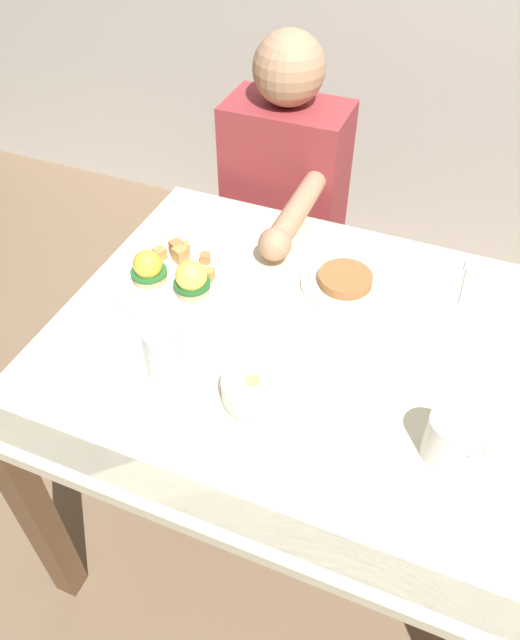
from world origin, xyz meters
TOP-DOWN VIEW (x-y plane):
  - ground_plane at (0.00, 0.00)m, footprint 6.00×6.00m
  - dining_table at (0.00, 0.00)m, footprint 1.20×0.90m
  - eggs_benedict_plate at (-0.40, 0.07)m, footprint 0.27×0.27m
  - fruit_bowl at (-0.11, -0.17)m, footprint 0.12×0.12m
  - coffee_mug at (0.25, -0.15)m, footprint 0.11×0.08m
  - fork at (0.22, 0.35)m, footprint 0.02×0.16m
  - water_glass_near at (-0.29, -0.17)m, footprint 0.08×0.08m
  - side_plate at (-0.04, 0.21)m, footprint 0.20×0.20m
  - diner_person at (-0.33, 0.60)m, footprint 0.34×0.54m

SIDE VIEW (x-z plane):
  - ground_plane at x=0.00m, z-range 0.00..0.00m
  - dining_table at x=0.00m, z-range 0.26..1.00m
  - diner_person at x=-0.33m, z-range 0.08..1.22m
  - fork at x=0.22m, z-range 0.74..0.74m
  - side_plate at x=-0.04m, z-range 0.74..0.77m
  - eggs_benedict_plate at x=-0.40m, z-range 0.72..0.81m
  - fruit_bowl at x=-0.11m, z-range 0.74..0.80m
  - coffee_mug at x=0.25m, z-range 0.74..0.84m
  - water_glass_near at x=-0.29m, z-range 0.73..0.85m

